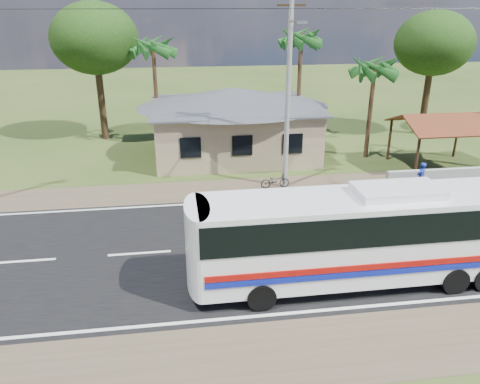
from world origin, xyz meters
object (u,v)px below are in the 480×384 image
object	(u,v)px
coach_bus	(366,230)
person	(421,177)
motorcycle	(275,181)
waiting_shed	(442,123)

from	to	relation	value
coach_bus	person	xyz separation A→B (m)	(6.34, 7.85, -1.25)
motorcycle	waiting_shed	bearing A→B (deg)	-80.77
waiting_shed	motorcycle	size ratio (longest dim) A/B	3.29
person	coach_bus	bearing A→B (deg)	26.58
waiting_shed	coach_bus	distance (m)	15.03
waiting_shed	person	xyz separation A→B (m)	(-3.08, -3.83, -1.89)
motorcycle	person	size ratio (longest dim) A/B	0.95
coach_bus	waiting_shed	bearing A→B (deg)	50.91
waiting_shed	motorcycle	bearing A→B (deg)	-168.60
motorcycle	person	distance (m)	7.69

